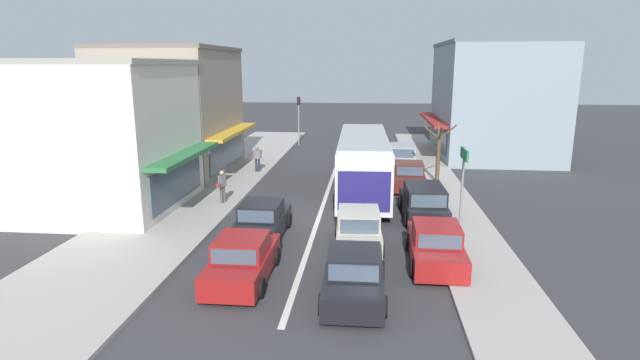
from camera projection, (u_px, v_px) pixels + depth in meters
name	position (u px, v px, depth m)	size (l,w,h in m)	color
ground_plane	(319.00, 217.00, 22.87)	(140.00, 140.00, 0.00)	#353538
lane_centre_line	(326.00, 195.00, 26.74)	(0.20, 28.00, 0.01)	silver
sidewalk_left	(214.00, 182.00, 29.32)	(5.20, 44.00, 0.14)	#A39E96
kerb_right	(439.00, 188.00, 28.07)	(2.80, 44.00, 0.12)	#A39E96
shopfront_corner_near	(105.00, 136.00, 23.47)	(7.87, 7.56, 7.07)	silver
shopfront_mid_block	(173.00, 111.00, 31.51)	(7.88, 8.95, 7.92)	gray
building_right_far	(493.00, 100.00, 37.55)	(8.96, 11.05, 8.49)	#84939E
city_bus	(363.00, 160.00, 26.41)	(2.92, 10.91, 3.23)	silver
sedan_queue_far_back	(354.00, 275.00, 14.96)	(1.92, 4.21, 1.47)	black
sedan_queue_gap_filler	(243.00, 260.00, 16.12)	(1.91, 4.20, 1.47)	maroon
hatchback_behind_bus_near	(358.00, 230.00, 18.96)	(1.95, 3.77, 1.54)	#B7B29E
sedan_behind_bus_mid	(262.00, 221.00, 20.12)	(1.93, 4.22, 1.47)	black
parked_sedan_kerb_front	(436.00, 246.00, 17.40)	(1.95, 4.23, 1.47)	maroon
parked_wagon_kerb_second	(423.00, 203.00, 22.54)	(2.03, 4.55, 1.58)	black
parked_sedan_kerb_third	(409.00, 176.00, 28.21)	(1.98, 4.24, 1.47)	#561E19
parked_wagon_kerb_rear	(402.00, 157.00, 33.82)	(2.06, 4.56, 1.58)	#9EA3A8
traffic_light_downstreet	(299.00, 113.00, 42.33)	(0.33, 0.24, 4.20)	gray
directional_road_sign	(463.00, 169.00, 20.29)	(0.10, 1.40, 3.60)	gray
street_tree_right	(438.00, 155.00, 28.89)	(1.94, 1.68, 3.52)	brown
pedestrian_with_handbag_near	(257.00, 157.00, 31.82)	(0.65, 0.31, 1.63)	#232838
pedestrian_browsing_midblock	(222.00, 185.00, 24.55)	(0.41, 0.65, 1.63)	#4C4742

